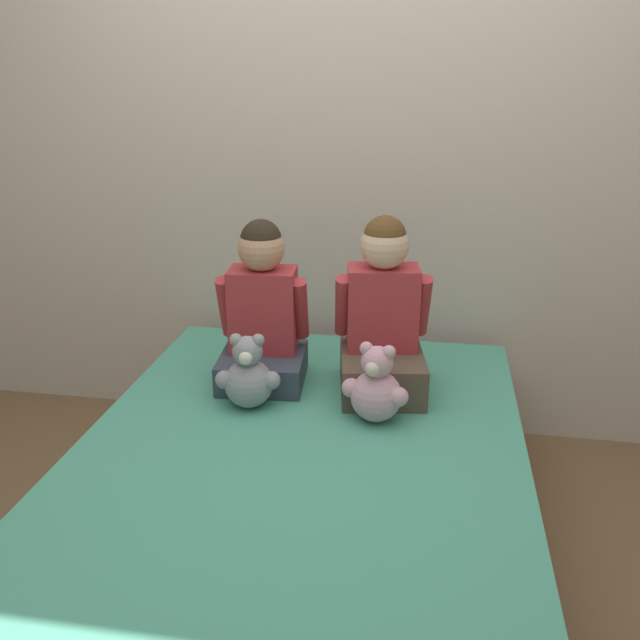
{
  "coord_description": "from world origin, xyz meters",
  "views": [
    {
      "loc": [
        0.37,
        -1.78,
        1.58
      ],
      "look_at": [
        0.0,
        0.41,
        0.74
      ],
      "focal_mm": 38.0,
      "sensor_mm": 36.0,
      "label": 1
    }
  ],
  "objects_px": {
    "teddy_bear_held_by_right_child": "(376,388)",
    "teddy_bear_held_by_left_child": "(248,376)",
    "child_on_left": "(263,313)",
    "child_on_right": "(383,321)",
    "bed": "(299,513)"
  },
  "relations": [
    {
      "from": "bed",
      "to": "teddy_bear_held_by_right_child",
      "type": "distance_m",
      "value": 0.48
    },
    {
      "from": "bed",
      "to": "child_on_left",
      "type": "relative_size",
      "value": 3.19
    },
    {
      "from": "teddy_bear_held_by_right_child",
      "to": "child_on_left",
      "type": "bearing_deg",
      "value": 164.36
    },
    {
      "from": "teddy_bear_held_by_left_child",
      "to": "teddy_bear_held_by_right_child",
      "type": "relative_size",
      "value": 0.98
    },
    {
      "from": "child_on_left",
      "to": "teddy_bear_held_by_right_child",
      "type": "xyz_separation_m",
      "value": [
        0.45,
        -0.25,
        -0.15
      ]
    },
    {
      "from": "bed",
      "to": "teddy_bear_held_by_left_child",
      "type": "xyz_separation_m",
      "value": [
        -0.23,
        0.26,
        0.35
      ]
    },
    {
      "from": "child_on_left",
      "to": "child_on_right",
      "type": "bearing_deg",
      "value": -4.83
    },
    {
      "from": "child_on_left",
      "to": "child_on_right",
      "type": "height_order",
      "value": "child_on_right"
    },
    {
      "from": "teddy_bear_held_by_right_child",
      "to": "teddy_bear_held_by_left_child",
      "type": "bearing_deg",
      "value": -169.25
    },
    {
      "from": "child_on_left",
      "to": "child_on_right",
      "type": "relative_size",
      "value": 0.96
    },
    {
      "from": "child_on_left",
      "to": "teddy_bear_held_by_right_child",
      "type": "relative_size",
      "value": 2.22
    },
    {
      "from": "child_on_right",
      "to": "teddy_bear_held_by_left_child",
      "type": "relative_size",
      "value": 2.36
    },
    {
      "from": "child_on_right",
      "to": "teddy_bear_held_by_right_child",
      "type": "bearing_deg",
      "value": -98.03
    },
    {
      "from": "teddy_bear_held_by_left_child",
      "to": "teddy_bear_held_by_right_child",
      "type": "distance_m",
      "value": 0.44
    },
    {
      "from": "bed",
      "to": "teddy_bear_held_by_left_child",
      "type": "bearing_deg",
      "value": 130.66
    }
  ]
}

